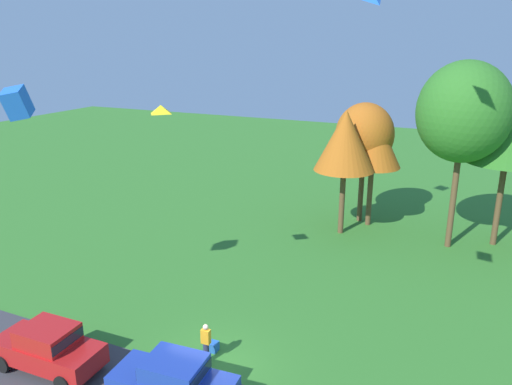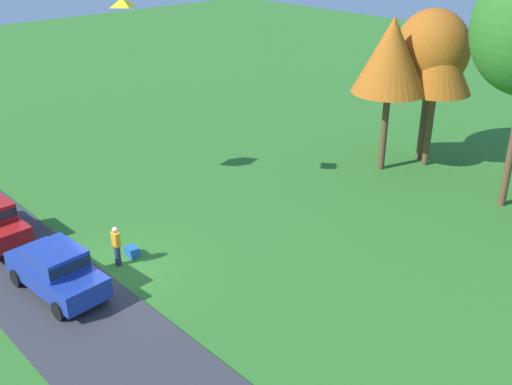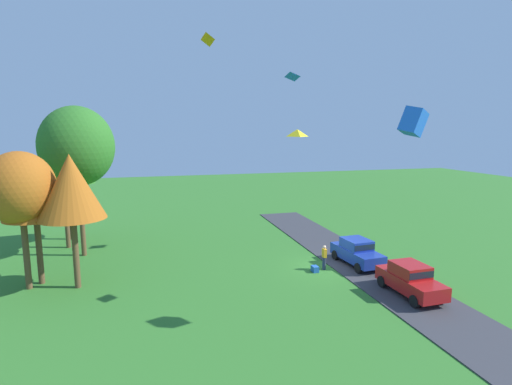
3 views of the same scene
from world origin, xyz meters
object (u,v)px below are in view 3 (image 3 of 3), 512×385
(cooler_box, at_px, (315,269))
(kite_box_low_drifter, at_px, (413,122))
(person_beside_suv, at_px, (324,257))
(kite_diamond_near_flag, at_px, (293,75))
(kite_diamond_mid_center, at_px, (297,133))
(kite_diamond_high_left, at_px, (208,38))
(tree_far_left, at_px, (77,146))
(tree_center_back, at_px, (34,189))
(car_sedan_far_end, at_px, (357,251))
(tree_far_right, at_px, (71,187))
(tree_lone_near, at_px, (62,154))
(car_sedan_near_entrance, at_px, (410,278))
(tree_right_of_center, at_px, (20,189))
(tree_left_of_center, at_px, (68,179))

(cooler_box, bearing_deg, kite_box_low_drifter, -172.47)
(person_beside_suv, height_order, kite_diamond_near_flag, kite_diamond_near_flag)
(kite_diamond_mid_center, distance_m, kite_box_low_drifter, 5.78)
(kite_diamond_high_left, bearing_deg, tree_far_left, 83.49)
(tree_center_back, bearing_deg, car_sedan_far_end, -96.08)
(tree_far_right, bearing_deg, tree_lone_near, 12.63)
(kite_box_low_drifter, bearing_deg, cooler_box, 7.53)
(car_sedan_near_entrance, height_order, kite_box_low_drifter, kite_box_low_drifter)
(tree_right_of_center, xyz_separation_m, tree_far_left, (6.11, -2.28, 2.19))
(car_sedan_near_entrance, height_order, tree_far_right, tree_far_right)
(car_sedan_far_end, height_order, tree_far_left, tree_far_left)
(tree_center_back, xyz_separation_m, kite_diamond_near_flag, (3.02, -17.72, 7.68))
(car_sedan_near_entrance, xyz_separation_m, tree_far_left, (13.13, 19.34, 7.28))
(car_sedan_far_end, relative_size, kite_diamond_mid_center, 5.13)
(kite_diamond_near_flag, relative_size, kite_diamond_mid_center, 1.17)
(tree_far_right, relative_size, tree_lone_near, 0.81)
(person_beside_suv, height_order, tree_lone_near, tree_lone_near)
(car_sedan_far_end, relative_size, person_beside_suv, 2.64)
(tree_left_of_center, bearing_deg, kite_diamond_mid_center, -140.25)
(tree_lone_near, bearing_deg, tree_center_back, 178.45)
(person_beside_suv, distance_m, tree_far_left, 19.65)
(tree_left_of_center, bearing_deg, car_sedan_far_end, -121.75)
(tree_far_left, relative_size, tree_lone_near, 1.12)
(tree_far_right, height_order, kite_diamond_high_left, kite_diamond_high_left)
(cooler_box, distance_m, kite_diamond_high_left, 18.46)
(kite_diamond_high_left, bearing_deg, car_sedan_far_end, -124.86)
(car_sedan_far_end, xyz_separation_m, cooler_box, (-0.45, 3.39, -0.84))
(tree_far_right, bearing_deg, car_sedan_far_end, -92.76)
(tree_left_of_center, bearing_deg, tree_lone_near, -176.86)
(tree_far_right, distance_m, cooler_box, 16.29)
(tree_far_left, bearing_deg, cooler_box, -117.23)
(tree_far_right, relative_size, kite_box_low_drifter, 7.12)
(tree_far_left, relative_size, tree_left_of_center, 1.59)
(car_sedan_near_entrance, height_order, kite_diamond_high_left, kite_diamond_high_left)
(tree_center_back, relative_size, kite_diamond_high_left, 7.49)
(tree_far_left, bearing_deg, tree_center_back, 162.00)
(tree_far_right, xyz_separation_m, cooler_box, (-1.34, -15.09, -5.99))
(kite_box_low_drifter, bearing_deg, tree_left_of_center, 40.76)
(tree_left_of_center, height_order, kite_diamond_near_flag, kite_diamond_near_flag)
(car_sedan_near_entrance, bearing_deg, car_sedan_far_end, 3.24)
(person_beside_suv, distance_m, kite_diamond_near_flag, 13.93)
(tree_far_left, xyz_separation_m, kite_diamond_mid_center, (-12.01, -12.66, 1.06))
(person_beside_suv, relative_size, tree_center_back, 0.22)
(tree_far_left, height_order, tree_lone_near, tree_far_left)
(tree_right_of_center, distance_m, kite_diamond_near_flag, 20.11)
(tree_center_back, distance_m, cooler_box, 18.52)
(kite_box_low_drifter, bearing_deg, kite_diamond_near_flag, 3.02)
(tree_right_of_center, relative_size, kite_diamond_high_left, 7.88)
(tree_right_of_center, bearing_deg, tree_lone_near, -4.93)
(tree_center_back, distance_m, tree_far_left, 6.12)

